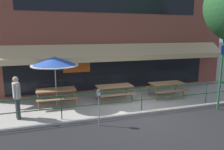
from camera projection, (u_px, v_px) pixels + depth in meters
name	position (u px, v px, depth m)	size (l,w,h in m)	color
ground_plane	(144.00, 115.00, 9.40)	(120.00, 120.00, 0.00)	#232326
patio_deck	(127.00, 100.00, 11.25)	(15.00, 4.00, 0.10)	#ADA89E
restaurant_building	(114.00, 28.00, 12.63)	(15.00, 1.60, 7.51)	brown
patio_railing	(142.00, 95.00, 9.52)	(13.84, 0.04, 0.97)	#194723
picnic_table_left	(56.00, 92.00, 10.26)	(1.80, 1.42, 0.76)	#997047
picnic_table_centre	(114.00, 89.00, 10.98)	(1.80, 1.42, 0.76)	#997047
picnic_table_right	(167.00, 86.00, 11.59)	(1.80, 1.42, 0.76)	#997047
patio_umbrella_left	(55.00, 61.00, 9.93)	(2.14, 2.14, 2.38)	#B7B2A8
pedestrian_walking	(17.00, 95.00, 8.53)	(0.33, 0.61, 1.71)	#333338
parking_meter_near	(99.00, 96.00, 8.06)	(0.15, 0.16, 1.42)	gray
street_sign_pole	(221.00, 68.00, 9.65)	(0.28, 0.09, 3.79)	#1E6033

